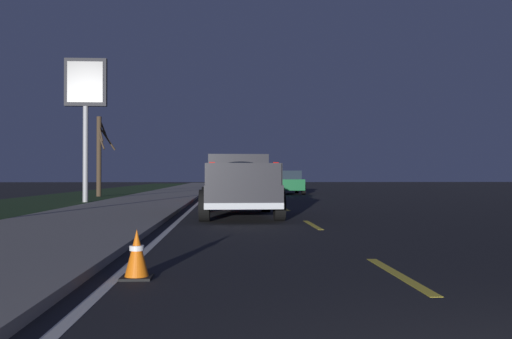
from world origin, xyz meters
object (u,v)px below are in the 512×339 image
at_px(sedan_red, 237,185).
at_px(traffic_cone_near, 137,254).
at_px(bare_tree_far, 100,154).
at_px(sedan_green, 287,182).
at_px(sedan_silver, 230,181).
at_px(pickup_truck, 239,183).
at_px(gas_price_sign, 86,94).

distance_m(sedan_red, traffic_cone_near, 17.62).
relative_size(sedan_red, bare_tree_far, 0.95).
relative_size(sedan_green, sedan_silver, 1.00).
xyz_separation_m(sedan_green, sedan_red, (-11.12, 3.50, 0.00)).
height_order(pickup_truck, sedan_red, pickup_truck).
bearing_deg(bare_tree_far, sedan_silver, -36.15).
distance_m(pickup_truck, bare_tree_far, 17.33).
relative_size(pickup_truck, sedan_red, 1.24).
relative_size(gas_price_sign, traffic_cone_near, 11.39).
distance_m(pickup_truck, gas_price_sign, 11.71).
height_order(sedan_red, traffic_cone_near, sedan_red).
bearing_deg(pickup_truck, sedan_silver, 0.38).
xyz_separation_m(sedan_green, sedan_silver, (6.82, 3.76, 0.00)).
xyz_separation_m(sedan_silver, bare_tree_far, (-10.50, 7.67, 1.71)).
bearing_deg(gas_price_sign, bare_tree_far, 8.32).
bearing_deg(traffic_cone_near, sedan_red, -4.85).
distance_m(sedan_silver, traffic_cone_near, 35.53).
relative_size(sedan_red, traffic_cone_near, 7.63).
relative_size(sedan_green, sedan_red, 1.00).
bearing_deg(gas_price_sign, sedan_silver, -21.16).
distance_m(sedan_silver, sedan_red, 17.95).
bearing_deg(gas_price_sign, sedan_green, -45.03).
xyz_separation_m(pickup_truck, traffic_cone_near, (-9.62, 1.39, -0.70)).
xyz_separation_m(sedan_green, bare_tree_far, (-3.68, 11.43, 1.71)).
bearing_deg(sedan_silver, traffic_cone_near, 178.03).
distance_m(sedan_green, sedan_silver, 7.79).
xyz_separation_m(pickup_truck, gas_price_sign, (8.63, 6.85, 3.97)).
bearing_deg(sedan_green, sedan_red, 162.55).
height_order(gas_price_sign, traffic_cone_near, gas_price_sign).
height_order(pickup_truck, bare_tree_far, bare_tree_far).
bearing_deg(sedan_silver, gas_price_sign, 158.84).
bearing_deg(pickup_truck, bare_tree_far, 27.00).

